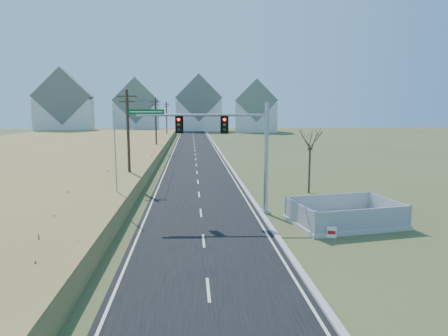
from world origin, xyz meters
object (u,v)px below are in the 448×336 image
traffic_signal_mast (239,147)px  fence_enclosure (344,220)px  flagpole (116,170)px  bare_tree (310,138)px  open_sign (332,232)px

traffic_signal_mast → fence_enclosure: (6.39, -3.16, -4.39)m
flagpole → bare_tree: 16.31m
open_sign → fence_enclosure: bearing=73.3°
traffic_signal_mast → bare_tree: 9.44m
traffic_signal_mast → open_sign: (4.59, -5.85, -4.32)m
flagpole → fence_enclosure: bearing=-18.9°
fence_enclosure → bare_tree: 10.57m
flagpole → bare_tree: bearing=15.8°
bare_tree → fence_enclosure: bearing=-93.3°
fence_enclosure → bare_tree: size_ratio=1.22×
traffic_signal_mast → bare_tree: (6.94, 6.40, 0.07)m
fence_enclosure → flagpole: 16.09m
fence_enclosure → flagpole: bearing=151.5°
fence_enclosure → flagpole: flagpole is taller
traffic_signal_mast → open_sign: traffic_signal_mast is taller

